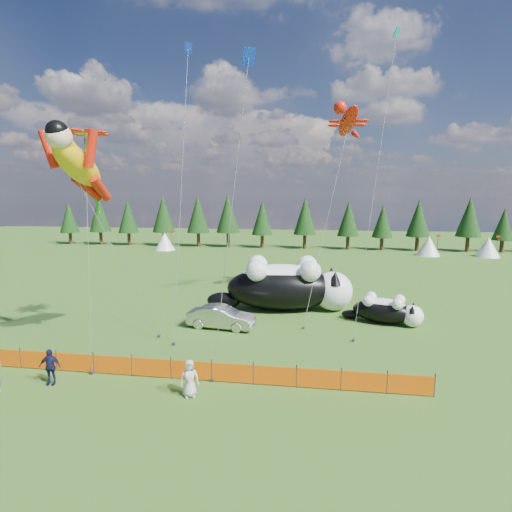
# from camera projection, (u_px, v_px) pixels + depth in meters

# --- Properties ---
(ground) EXTENTS (160.00, 160.00, 0.00)m
(ground) POSITION_uv_depth(u_px,v_px,m) (208.00, 355.00, 21.99)
(ground) COLOR #14370A
(ground) RESTS_ON ground
(safety_fence) EXTENTS (22.06, 0.06, 1.10)m
(safety_fence) POSITION_uv_depth(u_px,v_px,m) (191.00, 370.00, 18.98)
(safety_fence) COLOR #262626
(safety_fence) RESTS_ON ground
(tree_line) EXTENTS (90.00, 4.00, 8.00)m
(tree_line) POSITION_uv_depth(u_px,v_px,m) (280.00, 224.00, 65.36)
(tree_line) COLOR black
(tree_line) RESTS_ON ground
(festival_tents) EXTENTS (50.00, 3.20, 2.80)m
(festival_tents) POSITION_uv_depth(u_px,v_px,m) (351.00, 245.00, 59.27)
(festival_tents) COLOR white
(festival_tents) RESTS_ON ground
(cat_large) EXTENTS (11.19, 4.83, 4.04)m
(cat_large) POSITION_uv_depth(u_px,v_px,m) (288.00, 285.00, 30.46)
(cat_large) COLOR black
(cat_large) RESTS_ON ground
(cat_small) EXTENTS (5.35, 3.04, 1.98)m
(cat_small) POSITION_uv_depth(u_px,v_px,m) (386.00, 310.00, 27.34)
(cat_small) COLOR black
(cat_small) RESTS_ON ground
(car) EXTENTS (4.63, 2.08, 1.47)m
(car) POSITION_uv_depth(u_px,v_px,m) (221.00, 317.00, 26.42)
(car) COLOR #BDBCC1
(car) RESTS_ON ground
(spectator_c) EXTENTS (1.07, 0.66, 1.71)m
(spectator_c) POSITION_uv_depth(u_px,v_px,m) (50.00, 367.00, 18.53)
(spectator_c) COLOR #131636
(spectator_c) RESTS_ON ground
(spectator_e) EXTENTS (0.95, 0.79, 1.67)m
(spectator_e) POSITION_uv_depth(u_px,v_px,m) (189.00, 378.00, 17.40)
(spectator_e) COLOR beige
(spectator_e) RESTS_ON ground
(superhero_kite) EXTENTS (5.07, 5.72, 12.81)m
(superhero_kite) POSITION_uv_depth(u_px,v_px,m) (78.00, 165.00, 20.50)
(superhero_kite) COLOR #E2AB0B
(superhero_kite) RESTS_ON ground
(gecko_kite) EXTENTS (5.06, 10.59, 16.42)m
(gecko_kite) POSITION_uv_depth(u_px,v_px,m) (348.00, 122.00, 30.67)
(gecko_kite) COLOR red
(gecko_kite) RESTS_ON ground
(flower_kite) EXTENTS (3.68, 5.63, 12.73)m
(flower_kite) POSITION_uv_depth(u_px,v_px,m) (85.00, 136.00, 21.88)
(flower_kite) COLOR red
(flower_kite) RESTS_ON ground
(diamond_kite_a) EXTENTS (1.21, 6.68, 19.61)m
(diamond_kite_a) POSITION_uv_depth(u_px,v_px,m) (187.00, 68.00, 26.64)
(diamond_kite_a) COLOR #0C2FB8
(diamond_kite_a) RESTS_ON ground
(diamond_kite_b) EXTENTS (3.36, 7.94, 21.36)m
(diamond_kite_b) POSITION_uv_depth(u_px,v_px,m) (394.00, 53.00, 27.56)
(diamond_kite_b) COLOR #0B8A8C
(diamond_kite_b) RESTS_ON ground
(diamond_kite_c) EXTENTS (2.20, 1.42, 15.48)m
(diamond_kite_c) POSITION_uv_depth(u_px,v_px,m) (247.00, 75.00, 17.55)
(diamond_kite_c) COLOR #0C2FB8
(diamond_kite_c) RESTS_ON ground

